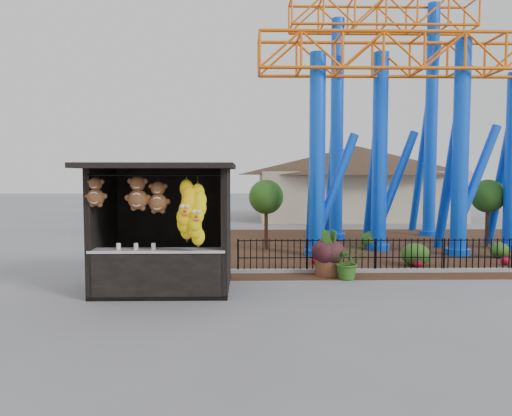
{
  "coord_description": "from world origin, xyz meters",
  "views": [
    {
      "loc": [
        -1.0,
        -11.25,
        2.89
      ],
      "look_at": [
        -0.71,
        1.5,
        2.0
      ],
      "focal_mm": 35.0,
      "sensor_mm": 36.0,
      "label": 1
    }
  ],
  "objects_px": {
    "roller_coaster": "(402,81)",
    "terracotta_planter": "(328,266)",
    "potted_plant": "(348,261)",
    "prize_booth": "(164,229)"
  },
  "relations": [
    {
      "from": "terracotta_planter",
      "to": "prize_booth",
      "type": "bearing_deg",
      "value": -157.56
    },
    {
      "from": "prize_booth",
      "to": "roller_coaster",
      "type": "xyz_separation_m",
      "value": [
        8.1,
        7.32,
        4.92
      ]
    },
    {
      "from": "prize_booth",
      "to": "roller_coaster",
      "type": "bearing_deg",
      "value": 42.11
    },
    {
      "from": "potted_plant",
      "to": "prize_booth",
      "type": "bearing_deg",
      "value": -167.95
    },
    {
      "from": "potted_plant",
      "to": "terracotta_planter",
      "type": "bearing_deg",
      "value": 126.5
    },
    {
      "from": "roller_coaster",
      "to": "terracotta_planter",
      "type": "xyz_separation_m",
      "value": [
        -3.76,
        -5.53,
        -6.17
      ]
    },
    {
      "from": "terracotta_planter",
      "to": "potted_plant",
      "type": "xyz_separation_m",
      "value": [
        0.45,
        -0.56,
        0.22
      ]
    },
    {
      "from": "roller_coaster",
      "to": "potted_plant",
      "type": "bearing_deg",
      "value": -118.52
    },
    {
      "from": "roller_coaster",
      "to": "potted_plant",
      "type": "height_order",
      "value": "roller_coaster"
    },
    {
      "from": "prize_booth",
      "to": "roller_coaster",
      "type": "height_order",
      "value": "roller_coaster"
    }
  ]
}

